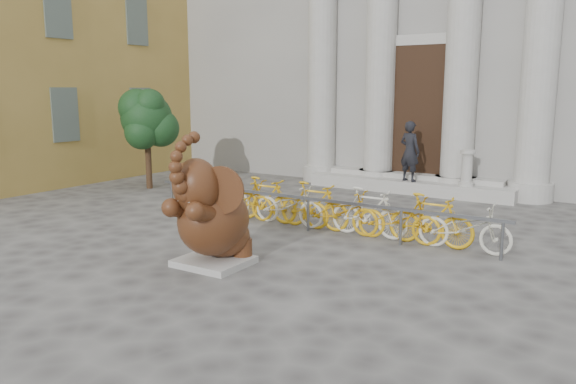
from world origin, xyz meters
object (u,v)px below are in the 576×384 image
Objects in this scene: bike_rack at (314,206)px; tree at (147,119)px; pedestrian at (410,151)px; elephant_statue at (211,218)px.

tree reaches higher than bike_rack.
bike_rack is 4.78× the size of pedestrian.
tree is at bearing 41.76° from pedestrian.
bike_rack is (0.17, 3.15, -0.33)m from elephant_statue.
elephant_statue is 0.77× the size of tree.
pedestrian is (0.23, 5.03, 0.72)m from bike_rack.
bike_rack is at bearing -14.06° from tree.
elephant_statue is 8.20m from pedestrian.
elephant_statue is 0.28× the size of bike_rack.
elephant_statue reaches higher than bike_rack.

